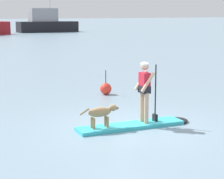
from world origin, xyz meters
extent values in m
plane|color=gray|center=(0.00, 0.00, 0.00)|extent=(400.00, 400.00, 0.00)
cube|color=#33B2BF|center=(0.00, 0.00, 0.05)|extent=(3.09, 1.02, 0.10)
ellipsoid|color=black|center=(1.51, -0.18, 0.05)|extent=(0.63, 0.69, 0.10)
cylinder|color=tan|center=(0.42, 0.08, 0.53)|extent=(0.12, 0.12, 0.86)
cylinder|color=tan|center=(0.39, -0.18, 0.53)|extent=(0.12, 0.12, 0.86)
cube|color=black|center=(0.41, -0.05, 1.04)|extent=(0.26, 0.38, 0.20)
cube|color=#B21E2D|center=(0.41, -0.05, 1.23)|extent=(0.24, 0.36, 0.54)
sphere|color=tan|center=(0.41, -0.05, 1.67)|extent=(0.22, 0.22, 0.22)
ellipsoid|color=white|center=(0.41, -0.05, 1.73)|extent=(0.23, 0.23, 0.11)
cylinder|color=tan|center=(0.43, 0.14, 1.25)|extent=(0.43, 0.14, 0.54)
cylinder|color=tan|center=(0.39, -0.24, 1.25)|extent=(0.43, 0.14, 0.54)
cylinder|color=black|center=(0.76, -0.09, 0.90)|extent=(0.04, 0.04, 1.60)
cube|color=black|center=(0.76, -0.09, 0.20)|extent=(0.10, 0.19, 0.20)
ellipsoid|color=#997A51|center=(-0.91, 0.11, 0.52)|extent=(0.67, 0.30, 0.26)
ellipsoid|color=#997A51|center=(-0.53, 0.06, 0.60)|extent=(0.24, 0.19, 0.18)
ellipsoid|color=brown|center=(-0.42, 0.05, 0.58)|extent=(0.13, 0.09, 0.08)
cylinder|color=#997A51|center=(-1.33, 0.16, 0.57)|extent=(0.27, 0.08, 0.18)
cylinder|color=#997A51|center=(-0.71, 0.16, 0.25)|extent=(0.07, 0.07, 0.29)
cylinder|color=#997A51|center=(-0.72, 0.01, 0.25)|extent=(0.07, 0.07, 0.29)
cylinder|color=#997A51|center=(-1.09, 0.21, 0.25)|extent=(0.07, 0.07, 0.29)
cylinder|color=#997A51|center=(-1.11, 0.06, 0.25)|extent=(0.07, 0.07, 0.29)
cube|color=black|center=(19.83, 55.00, 0.84)|extent=(9.74, 3.58, 1.69)
cube|color=gray|center=(19.11, 55.00, 2.74)|extent=(4.43, 2.54, 2.11)
cylinder|color=silver|center=(19.11, 55.00, 2.89)|extent=(3.36, 0.30, 0.14)
sphere|color=red|center=(1.75, 4.43, 0.22)|extent=(0.44, 0.44, 0.44)
cylinder|color=black|center=(1.75, 4.43, 0.69)|extent=(0.03, 0.03, 0.50)
camera|label=1|loc=(-6.08, -9.27, 3.10)|focal=67.12mm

